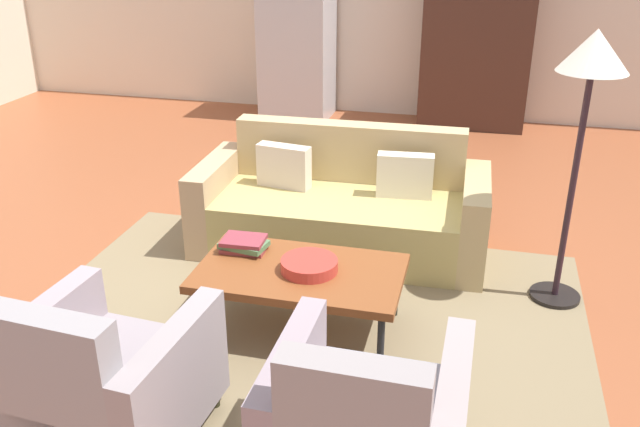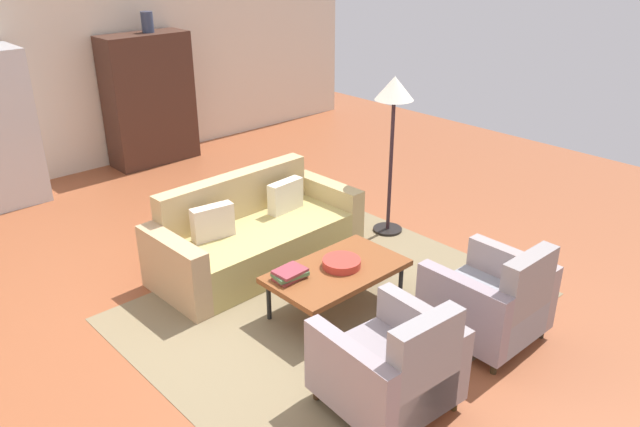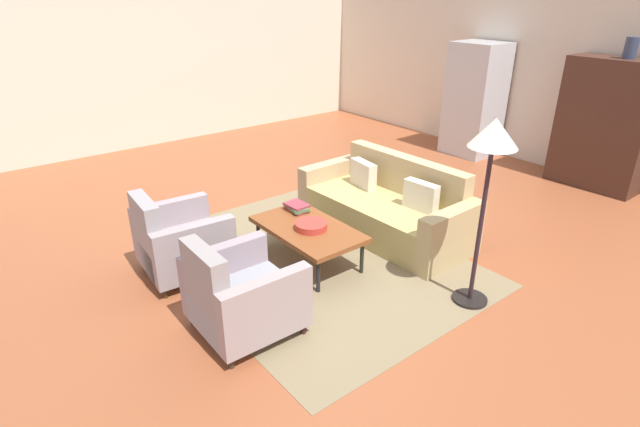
{
  "view_description": "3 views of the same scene",
  "coord_description": "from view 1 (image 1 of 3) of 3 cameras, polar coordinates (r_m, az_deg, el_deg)",
  "views": [
    {
      "loc": [
        1.22,
        -3.97,
        2.3
      ],
      "look_at": [
        0.35,
        -0.49,
        0.7
      ],
      "focal_mm": 37.76,
      "sensor_mm": 36.0,
      "label": 1
    },
    {
      "loc": [
        -3.0,
        -3.96,
        3.03
      ],
      "look_at": [
        0.47,
        -0.23,
        0.72
      ],
      "focal_mm": 34.88,
      "sensor_mm": 36.0,
      "label": 2
    },
    {
      "loc": [
        3.97,
        -3.42,
        2.67
      ],
      "look_at": [
        0.36,
        -0.57,
        0.56
      ],
      "focal_mm": 27.98,
      "sensor_mm": 36.0,
      "label": 3
    }
  ],
  "objects": [
    {
      "name": "coffee_table",
      "position": [
        3.95,
        -1.71,
        -5.21
      ],
      "size": [
        1.2,
        0.7,
        0.4
      ],
      "color": "black",
      "rests_on": "ground"
    },
    {
      "name": "cabinet",
      "position": [
        8.01,
        13.1,
        13.47
      ],
      "size": [
        1.2,
        0.51,
        1.8
      ],
      "color": "#42271D",
      "rests_on": "ground"
    },
    {
      "name": "couch",
      "position": [
        5.01,
        1.91,
        0.46
      ],
      "size": [
        2.12,
        0.95,
        0.86
      ],
      "rotation": [
        0.0,
        0.0,
        3.16
      ],
      "color": "tan",
      "rests_on": "ground"
    },
    {
      "name": "armchair_left",
      "position": [
        3.29,
        -17.97,
        -13.79
      ],
      "size": [
        0.86,
        0.86,
        0.88
      ],
      "rotation": [
        0.0,
        0.0,
        -0.08
      ],
      "color": "#3B2616",
      "rests_on": "ground"
    },
    {
      "name": "area_rug",
      "position": [
        4.18,
        -1.46,
        -9.24
      ],
      "size": [
        3.4,
        2.6,
        0.01
      ],
      "primitive_type": "cube",
      "color": "#7F6F50",
      "rests_on": "ground"
    },
    {
      "name": "book_stack",
      "position": [
        4.15,
        -6.48,
        -2.6
      ],
      "size": [
        0.3,
        0.21,
        0.08
      ],
      "color": "brown",
      "rests_on": "coffee_table"
    },
    {
      "name": "refrigerator",
      "position": [
        8.21,
        -1.95,
        14.48
      ],
      "size": [
        0.8,
        0.73,
        1.85
      ],
      "color": "#B7BABF",
      "rests_on": "ground"
    },
    {
      "name": "floor_lamp",
      "position": [
        4.18,
        21.94,
        10.59
      ],
      "size": [
        0.4,
        0.4,
        1.72
      ],
      "color": "black",
      "rests_on": "ground"
    },
    {
      "name": "fruit_bowl",
      "position": [
        3.9,
        -0.92,
        -4.41
      ],
      "size": [
        0.33,
        0.33,
        0.07
      ],
      "primitive_type": "cylinder",
      "color": "#B7362C",
      "rests_on": "coffee_table"
    },
    {
      "name": "ground_plane",
      "position": [
        4.75,
        -2.7,
        -4.9
      ],
      "size": [
        11.92,
        11.92,
        0.0
      ],
      "primitive_type": "plane",
      "color": "brown"
    }
  ]
}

